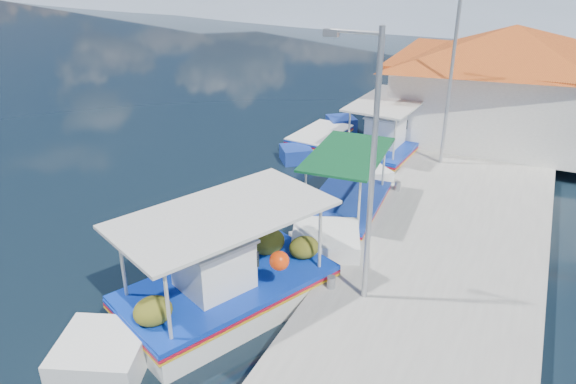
% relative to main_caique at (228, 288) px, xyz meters
% --- Properties ---
extents(ground, '(160.00, 160.00, 0.00)m').
position_rel_main_caique_xyz_m(ground, '(-1.65, -0.92, -0.55)').
color(ground, black).
rests_on(ground, ground).
extents(quay, '(5.00, 44.00, 0.50)m').
position_rel_main_caique_xyz_m(quay, '(4.25, 5.08, -0.30)').
color(quay, '#ADABA1').
rests_on(quay, ground).
extents(bollards, '(0.20, 17.20, 0.30)m').
position_rel_main_caique_xyz_m(bollards, '(2.15, 4.33, 0.10)').
color(bollards, '#A5A8AD').
rests_on(bollards, quay).
extents(main_caique, '(4.79, 7.84, 2.84)m').
position_rel_main_caique_xyz_m(main_caique, '(0.00, 0.00, 0.00)').
color(main_caique, white).
rests_on(main_caique, ground).
extents(caique_green_canopy, '(2.23, 6.64, 2.49)m').
position_rel_main_caique_xyz_m(caique_green_canopy, '(1.05, 5.34, -0.18)').
color(caique_green_canopy, white).
rests_on(caique_green_canopy, ground).
extents(caique_blue_hull, '(2.01, 5.38, 0.96)m').
position_rel_main_caique_xyz_m(caique_blue_hull, '(-2.13, 11.13, -0.29)').
color(caique_blue_hull, '#1A389C').
rests_on(caique_blue_hull, ground).
extents(caique_far, '(2.64, 7.53, 2.65)m').
position_rel_main_caique_xyz_m(caique_far, '(0.78, 10.80, -0.06)').
color(caique_far, white).
rests_on(caique_far, ground).
extents(harbor_building, '(10.49, 10.49, 4.40)m').
position_rel_main_caique_xyz_m(harbor_building, '(4.55, 14.08, 2.23)').
color(harbor_building, white).
rests_on(harbor_building, quay).
extents(lamp_post_near, '(1.21, 0.14, 6.00)m').
position_rel_main_caique_xyz_m(lamp_post_near, '(2.86, 1.08, 3.31)').
color(lamp_post_near, '#A5A8AD').
rests_on(lamp_post_near, quay).
extents(lamp_post_far, '(1.21, 0.14, 6.00)m').
position_rel_main_caique_xyz_m(lamp_post_far, '(2.86, 10.08, 3.31)').
color(lamp_post_far, '#A5A8AD').
rests_on(lamp_post_far, quay).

